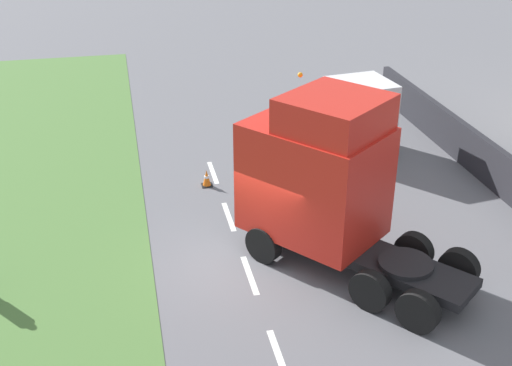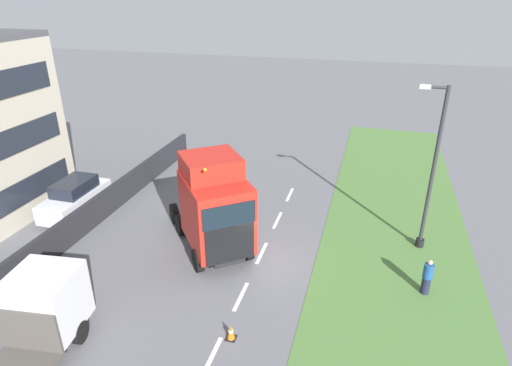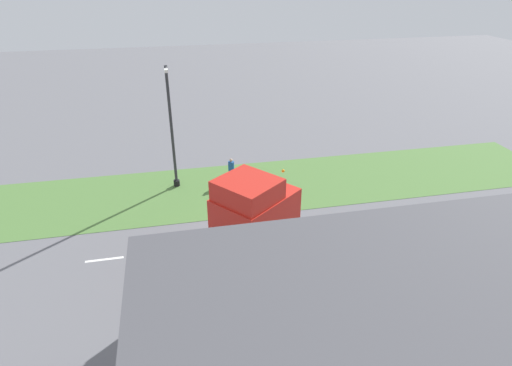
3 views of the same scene
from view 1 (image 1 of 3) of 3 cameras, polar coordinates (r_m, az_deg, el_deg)
ground_plane at (r=17.80m, az=-1.02°, el=-6.92°), size 120.00×120.00×0.00m
grass_verge at (r=17.85m, az=-20.50°, el=-8.73°), size 7.00×44.00×0.01m
lane_markings at (r=17.23m, az=-0.56°, el=-8.18°), size 0.16×14.60×0.00m
lorry_cab at (r=16.91m, az=5.92°, el=0.25°), size 5.77×6.33×4.87m
flatbed_truck at (r=24.49m, az=8.63°, el=6.35°), size 2.85×6.18×2.74m
traffic_cone_lead at (r=21.67m, az=-4.41°, el=0.43°), size 0.36×0.36×0.58m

